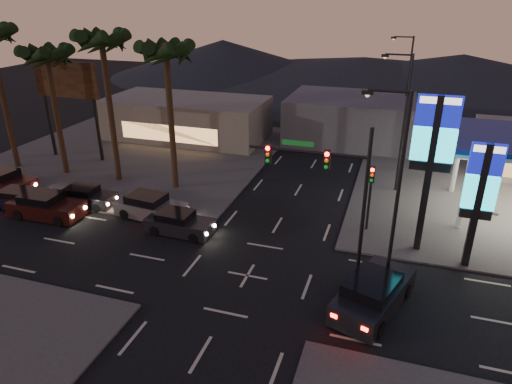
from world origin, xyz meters
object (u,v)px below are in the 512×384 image
(pylon_sign_tall, at_px, (433,145))
(car_lane_a_front, at_px, (179,223))
(suv_station, at_px, (373,294))
(car_lane_a_mid, at_px, (46,206))
(car_lane_b_mid, at_px, (85,197))
(car_lane_a_rear, at_px, (20,199))
(pylon_sign_short, at_px, (481,188))
(car_lane_b_rear, at_px, (3,182))
(traffic_signal_mast, at_px, (331,179))
(car_lane_b_front, at_px, (150,207))

(pylon_sign_tall, distance_m, car_lane_a_front, 15.37)
(car_lane_a_front, relative_size, suv_station, 0.76)
(car_lane_a_mid, relative_size, suv_station, 0.89)
(car_lane_a_front, distance_m, car_lane_a_mid, 9.42)
(car_lane_b_mid, bearing_deg, pylon_sign_tall, 1.78)
(pylon_sign_tall, relative_size, car_lane_a_rear, 2.12)
(car_lane_a_rear, bearing_deg, car_lane_b_mid, 23.09)
(car_lane_a_mid, bearing_deg, pylon_sign_short, 4.35)
(car_lane_b_rear, bearing_deg, suv_station, -11.89)
(pylon_sign_tall, relative_size, traffic_signal_mast, 1.12)
(car_lane_a_mid, distance_m, car_lane_a_rear, 2.76)
(traffic_signal_mast, distance_m, car_lane_b_mid, 18.18)
(car_lane_b_front, xyz_separation_m, car_lane_b_mid, (-5.28, 0.25, -0.10))
(pylon_sign_tall, bearing_deg, car_lane_b_rear, -179.13)
(car_lane_a_rear, relative_size, car_lane_b_rear, 0.82)
(car_lane_b_mid, bearing_deg, car_lane_a_mid, -120.54)
(car_lane_b_rear, bearing_deg, car_lane_b_front, -2.19)
(car_lane_b_front, relative_size, car_lane_b_mid, 1.17)
(pylon_sign_tall, distance_m, car_lane_a_mid, 24.31)
(traffic_signal_mast, relative_size, car_lane_a_mid, 1.57)
(pylon_sign_tall, bearing_deg, car_lane_a_mid, -172.78)
(car_lane_b_front, bearing_deg, car_lane_a_front, -26.24)
(car_lane_a_rear, xyz_separation_m, car_lane_b_front, (9.32, 1.48, 0.10))
(traffic_signal_mast, xyz_separation_m, car_lane_a_front, (-9.32, 1.21, -4.58))
(pylon_sign_short, xyz_separation_m, suv_station, (-4.53, -5.24, -3.84))
(car_lane_b_rear, xyz_separation_m, suv_station, (27.49, -5.79, 0.05))
(pylon_sign_short, height_order, suv_station, pylon_sign_short)
(car_lane_b_rear, bearing_deg, car_lane_a_rear, -30.28)
(traffic_signal_mast, xyz_separation_m, car_lane_b_front, (-12.09, 2.58, -4.49))
(car_lane_b_front, bearing_deg, car_lane_a_mid, -162.90)
(pylon_sign_tall, xyz_separation_m, suv_station, (-2.03, -6.24, -5.58))
(car_lane_b_mid, bearing_deg, suv_station, -15.45)
(car_lane_a_rear, bearing_deg, car_lane_a_front, 0.55)
(car_lane_b_mid, relative_size, suv_station, 0.75)
(traffic_signal_mast, bearing_deg, pylon_sign_short, 19.13)
(pylon_sign_short, distance_m, car_lane_a_mid, 26.32)
(car_lane_b_front, relative_size, car_lane_b_rear, 0.96)
(car_lane_b_mid, bearing_deg, car_lane_a_front, -11.31)
(car_lane_a_front, relative_size, car_lane_b_mid, 1.01)
(car_lane_a_front, relative_size, car_lane_b_rear, 0.83)
(suv_station, bearing_deg, traffic_signal_mast, 134.89)
(pylon_sign_short, relative_size, suv_station, 1.23)
(traffic_signal_mast, xyz_separation_m, suv_station, (2.72, -2.73, -4.41))
(car_lane_b_front, distance_m, suv_station, 15.72)
(car_lane_a_mid, distance_m, car_lane_b_mid, 2.66)
(pylon_sign_tall, distance_m, pylon_sign_short, 3.20)
(car_lane_a_rear, relative_size, car_lane_b_mid, 0.99)
(traffic_signal_mast, distance_m, car_lane_a_front, 10.46)
(pylon_sign_short, distance_m, car_lane_a_front, 17.09)
(suv_station, bearing_deg, car_lane_a_rear, 170.99)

